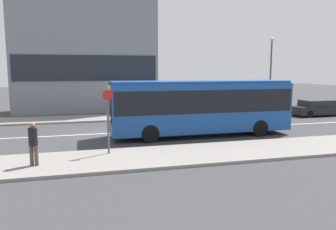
{
  "coord_description": "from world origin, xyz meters",
  "views": [
    {
      "loc": [
        -1.29,
        -19.87,
        3.85
      ],
      "look_at": [
        3.57,
        -1.7,
        1.24
      ],
      "focal_mm": 35.0,
      "sensor_mm": 36.0,
      "label": 1
    }
  ],
  "objects_px": {
    "city_bus": "(200,104)",
    "bus_stop_sign": "(108,116)",
    "parked_car_1": "(317,108)",
    "street_lamp": "(271,67)",
    "pedestrian_near_stop": "(33,141)",
    "parked_car_0": "(259,110)"
  },
  "relations": [
    {
      "from": "city_bus",
      "to": "bus_stop_sign",
      "type": "xyz_separation_m",
      "value": [
        -5.61,
        -3.35,
        -0.05
      ]
    },
    {
      "from": "parked_car_1",
      "to": "street_lamp",
      "type": "xyz_separation_m",
      "value": [
        -3.59,
        1.64,
        3.47
      ]
    },
    {
      "from": "parked_car_1",
      "to": "pedestrian_near_stop",
      "type": "height_order",
      "value": "pedestrian_near_stop"
    },
    {
      "from": "parked_car_1",
      "to": "pedestrian_near_stop",
      "type": "distance_m",
      "value": 23.39
    },
    {
      "from": "city_bus",
      "to": "parked_car_0",
      "type": "height_order",
      "value": "city_bus"
    },
    {
      "from": "parked_car_0",
      "to": "parked_car_1",
      "type": "height_order",
      "value": "parked_car_0"
    },
    {
      "from": "street_lamp",
      "to": "parked_car_1",
      "type": "bearing_deg",
      "value": -24.55
    },
    {
      "from": "city_bus",
      "to": "street_lamp",
      "type": "height_order",
      "value": "street_lamp"
    },
    {
      "from": "pedestrian_near_stop",
      "to": "bus_stop_sign",
      "type": "distance_m",
      "value": 3.27
    },
    {
      "from": "city_bus",
      "to": "pedestrian_near_stop",
      "type": "distance_m",
      "value": 9.72
    },
    {
      "from": "city_bus",
      "to": "bus_stop_sign",
      "type": "bearing_deg",
      "value": -148.99
    },
    {
      "from": "city_bus",
      "to": "street_lamp",
      "type": "bearing_deg",
      "value": 38.34
    },
    {
      "from": "city_bus",
      "to": "street_lamp",
      "type": "relative_size",
      "value": 1.64
    },
    {
      "from": "bus_stop_sign",
      "to": "street_lamp",
      "type": "height_order",
      "value": "street_lamp"
    },
    {
      "from": "city_bus",
      "to": "pedestrian_near_stop",
      "type": "xyz_separation_m",
      "value": [
        -8.59,
        -4.5,
        -0.75
      ]
    },
    {
      "from": "parked_car_1",
      "to": "street_lamp",
      "type": "distance_m",
      "value": 5.25
    },
    {
      "from": "pedestrian_near_stop",
      "to": "street_lamp",
      "type": "xyz_separation_m",
      "value": [
        17.59,
        11.57,
        3.0
      ]
    },
    {
      "from": "pedestrian_near_stop",
      "to": "street_lamp",
      "type": "distance_m",
      "value": 21.26
    },
    {
      "from": "parked_car_0",
      "to": "parked_car_1",
      "type": "xyz_separation_m",
      "value": [
        5.58,
        0.1,
        -0.01
      ]
    },
    {
      "from": "parked_car_0",
      "to": "parked_car_1",
      "type": "relative_size",
      "value": 0.96
    },
    {
      "from": "pedestrian_near_stop",
      "to": "street_lamp",
      "type": "bearing_deg",
      "value": 58.64
    },
    {
      "from": "street_lamp",
      "to": "pedestrian_near_stop",
      "type": "bearing_deg",
      "value": -146.67
    }
  ]
}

